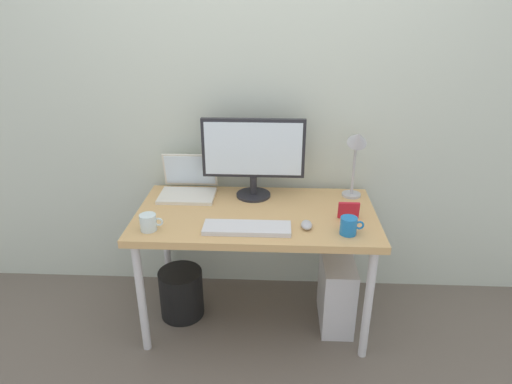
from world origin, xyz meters
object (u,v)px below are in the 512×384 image
object	(u,v)px
monitor	(253,153)
computer_tower	(336,292)
glass_cup	(149,222)
wastebasket	(181,293)
desk_lamp	(357,148)
mouse	(307,225)
laptop	(188,185)
desk	(256,223)
coffee_mug	(349,226)
photo_frame	(349,210)
keyboard	(247,228)

from	to	relation	value
monitor	computer_tower	size ratio (longest dim) A/B	1.38
glass_cup	wastebasket	xyz separation A→B (m)	(0.08, 0.24, -0.61)
desk_lamp	mouse	world-z (taller)	desk_lamp
laptop	mouse	size ratio (longest dim) A/B	3.56
monitor	desk_lamp	world-z (taller)	monitor
desk	monitor	bearing A→B (deg)	96.75
coffee_mug	glass_cup	bearing A→B (deg)	-179.61
desk	glass_cup	world-z (taller)	glass_cup
desk_lamp	glass_cup	bearing A→B (deg)	-157.87
glass_cup	photo_frame	distance (m)	1.03
laptop	desk	bearing A→B (deg)	-29.14
monitor	computer_tower	xyz separation A→B (m)	(0.50, -0.22, -0.77)
keyboard	photo_frame	xyz separation A→B (m)	(0.53, 0.15, 0.04)
desk_lamp	keyboard	bearing A→B (deg)	-144.54
desk	laptop	distance (m)	0.49
photo_frame	computer_tower	xyz separation A→B (m)	(-0.02, 0.04, -0.55)
coffee_mug	photo_frame	bearing A→B (deg)	82.31
laptop	keyboard	xyz separation A→B (m)	(0.37, -0.43, -0.05)
keyboard	coffee_mug	size ratio (longest dim) A/B	3.73
laptop	desk_lamp	xyz separation A→B (m)	(0.96, -0.02, 0.24)
wastebasket	photo_frame	bearing A→B (deg)	-4.00
mouse	photo_frame	bearing A→B (deg)	27.11
wastebasket	computer_tower	bearing A→B (deg)	-1.47
desk_lamp	keyboard	xyz separation A→B (m)	(-0.59, -0.42, -0.29)
laptop	wastebasket	size ratio (longest dim) A/B	1.07
mouse	photo_frame	distance (m)	0.25
laptop	mouse	distance (m)	0.78
mouse	keyboard	bearing A→B (deg)	-172.72
desk_lamp	mouse	xyz separation A→B (m)	(-0.29, -0.38, -0.29)
keyboard	mouse	xyz separation A→B (m)	(0.30, 0.04, 0.01)
monitor	wastebasket	size ratio (longest dim) A/B	1.94
glass_cup	photo_frame	xyz separation A→B (m)	(1.02, 0.17, 0.01)
mouse	laptop	bearing A→B (deg)	149.65
desk	desk_lamp	distance (m)	0.70
coffee_mug	wastebasket	size ratio (longest dim) A/B	0.39
wastebasket	desk_lamp	bearing A→B (deg)	11.19
monitor	glass_cup	world-z (taller)	monitor
coffee_mug	photo_frame	distance (m)	0.17
desk	mouse	bearing A→B (deg)	-32.18
keyboard	photo_frame	bearing A→B (deg)	16.30
desk	keyboard	distance (m)	0.22
glass_cup	laptop	bearing A→B (deg)	75.60
keyboard	computer_tower	bearing A→B (deg)	21.13
photo_frame	wastebasket	xyz separation A→B (m)	(-0.94, 0.07, -0.61)
keyboard	glass_cup	xyz separation A→B (m)	(-0.49, -0.02, 0.03)
desk	photo_frame	world-z (taller)	photo_frame
keyboard	computer_tower	xyz separation A→B (m)	(0.51, 0.20, -0.51)
laptop	monitor	bearing A→B (deg)	-2.45
glass_cup	photo_frame	size ratio (longest dim) A/B	1.07
photo_frame	computer_tower	distance (m)	0.55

